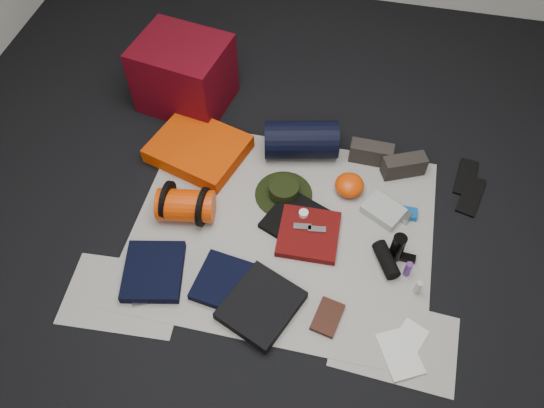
% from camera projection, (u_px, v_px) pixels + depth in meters
% --- Properties ---
extents(floor, '(4.50, 4.50, 0.02)m').
position_uv_depth(floor, '(283.00, 231.00, 2.89)').
color(floor, black).
rests_on(floor, ground).
extents(newspaper_mat, '(1.60, 1.30, 0.01)m').
position_uv_depth(newspaper_mat, '(283.00, 230.00, 2.88)').
color(newspaper_mat, '#BBB8AD').
rests_on(newspaper_mat, floor).
extents(newspaper_sheet_front_left, '(0.61, 0.44, 0.00)m').
position_uv_depth(newspaper_sheet_front_left, '(124.00, 295.00, 2.66)').
color(newspaper_sheet_front_left, '#BBB8AD').
rests_on(newspaper_sheet_front_left, floor).
extents(newspaper_sheet_front_right, '(0.60, 0.43, 0.00)m').
position_uv_depth(newspaper_sheet_front_right, '(395.00, 342.00, 2.51)').
color(newspaper_sheet_front_right, '#BBB8AD').
rests_on(newspaper_sheet_front_right, floor).
extents(red_cabinet, '(0.60, 0.53, 0.44)m').
position_uv_depth(red_cabinet, '(184.00, 74.00, 3.29)').
color(red_cabinet, '#540610').
rests_on(red_cabinet, floor).
extents(sleeping_pad, '(0.62, 0.56, 0.09)m').
position_uv_depth(sleeping_pad, '(199.00, 149.00, 3.16)').
color(sleeping_pad, '#DA3D02').
rests_on(sleeping_pad, newspaper_mat).
extents(stuff_sack, '(0.33, 0.23, 0.18)m').
position_uv_depth(stuff_sack, '(186.00, 206.00, 2.86)').
color(stuff_sack, '#D43803').
rests_on(stuff_sack, newspaper_mat).
extents(sack_strap_left, '(0.02, 0.22, 0.22)m').
position_uv_depth(sack_strap_left, '(168.00, 200.00, 2.86)').
color(sack_strap_left, black).
rests_on(sack_strap_left, newspaper_mat).
extents(sack_strap_right, '(0.03, 0.22, 0.22)m').
position_uv_depth(sack_strap_right, '(203.00, 207.00, 2.83)').
color(sack_strap_right, black).
rests_on(sack_strap_right, newspaper_mat).
extents(navy_duffel, '(0.47, 0.31, 0.22)m').
position_uv_depth(navy_duffel, '(301.00, 140.00, 3.11)').
color(navy_duffel, black).
rests_on(navy_duffel, newspaper_mat).
extents(boonie_brim, '(0.39, 0.39, 0.01)m').
position_uv_depth(boonie_brim, '(284.00, 194.00, 3.01)').
color(boonie_brim, black).
rests_on(boonie_brim, newspaper_mat).
extents(boonie_crown, '(0.17, 0.17, 0.08)m').
position_uv_depth(boonie_crown, '(284.00, 190.00, 2.98)').
color(boonie_crown, black).
rests_on(boonie_crown, boonie_brim).
extents(hiking_boot_left, '(0.25, 0.10, 0.12)m').
position_uv_depth(hiking_boot_left, '(371.00, 153.00, 3.12)').
color(hiking_boot_left, '#2C2722').
rests_on(hiking_boot_left, newspaper_mat).
extents(hiking_boot_right, '(0.26, 0.18, 0.12)m').
position_uv_depth(hiking_boot_right, '(404.00, 166.00, 3.06)').
color(hiking_boot_right, '#2C2722').
rests_on(hiking_boot_right, newspaper_mat).
extents(flip_flop_left, '(0.17, 0.30, 0.02)m').
position_uv_depth(flip_flop_left, '(471.00, 196.00, 3.01)').
color(flip_flop_left, black).
rests_on(flip_flop_left, floor).
extents(flip_flop_right, '(0.15, 0.29, 0.02)m').
position_uv_depth(flip_flop_right, '(466.00, 177.00, 3.09)').
color(flip_flop_right, black).
rests_on(flip_flop_right, floor).
extents(trousers_navy_a, '(0.36, 0.39, 0.05)m').
position_uv_depth(trousers_navy_a, '(154.00, 271.00, 2.70)').
color(trousers_navy_a, black).
rests_on(trousers_navy_a, newspaper_mat).
extents(trousers_navy_b, '(0.28, 0.32, 0.04)m').
position_uv_depth(trousers_navy_b, '(222.00, 281.00, 2.67)').
color(trousers_navy_b, black).
rests_on(trousers_navy_b, newspaper_mat).
extents(trousers_charcoal, '(0.43, 0.45, 0.06)m').
position_uv_depth(trousers_charcoal, '(261.00, 305.00, 2.59)').
color(trousers_charcoal, black).
rests_on(trousers_charcoal, newspaper_mat).
extents(black_tshirt, '(0.42, 0.41, 0.03)m').
position_uv_depth(black_tshirt, '(299.00, 221.00, 2.89)').
color(black_tshirt, black).
rests_on(black_tshirt, newspaper_mat).
extents(red_shirt, '(0.33, 0.33, 0.04)m').
position_uv_depth(red_shirt, '(309.00, 234.00, 2.84)').
color(red_shirt, '#560A09').
rests_on(red_shirt, newspaper_mat).
extents(orange_stuff_sack, '(0.21, 0.21, 0.11)m').
position_uv_depth(orange_stuff_sack, '(349.00, 185.00, 2.99)').
color(orange_stuff_sack, '#D43803').
rests_on(orange_stuff_sack, newspaper_mat).
extents(first_aid_pouch, '(0.26, 0.24, 0.05)m').
position_uv_depth(first_aid_pouch, '(383.00, 211.00, 2.92)').
color(first_aid_pouch, '#99A19A').
rests_on(first_aid_pouch, newspaper_mat).
extents(water_bottle, '(0.09, 0.09, 0.18)m').
position_uv_depth(water_bottle, '(397.00, 247.00, 2.71)').
color(water_bottle, black).
rests_on(water_bottle, newspaper_mat).
extents(speaker, '(0.16, 0.21, 0.08)m').
position_uv_depth(speaker, '(386.00, 260.00, 2.72)').
color(speaker, black).
rests_on(speaker, newspaper_mat).
extents(compact_camera, '(0.12, 0.10, 0.04)m').
position_uv_depth(compact_camera, '(401.00, 215.00, 2.91)').
color(compact_camera, '#AEAEB3').
rests_on(compact_camera, newspaper_mat).
extents(cyan_case, '(0.11, 0.07, 0.04)m').
position_uv_depth(cyan_case, '(407.00, 213.00, 2.92)').
color(cyan_case, '#0E4A8E').
rests_on(cyan_case, newspaper_mat).
extents(toiletry_purple, '(0.04, 0.04, 0.10)m').
position_uv_depth(toiletry_purple, '(408.00, 269.00, 2.68)').
color(toiletry_purple, '#56267C').
rests_on(toiletry_purple, newspaper_mat).
extents(toiletry_clear, '(0.04, 0.04, 0.10)m').
position_uv_depth(toiletry_clear, '(418.00, 287.00, 2.62)').
color(toiletry_clear, '#A5AAA5').
rests_on(toiletry_clear, newspaper_mat).
extents(paperback_book, '(0.15, 0.20, 0.03)m').
position_uv_depth(paperback_book, '(327.00, 317.00, 2.57)').
color(paperback_book, black).
rests_on(paperback_book, newspaper_mat).
extents(map_booklet, '(0.25, 0.28, 0.01)m').
position_uv_depth(map_booklet, '(400.00, 354.00, 2.47)').
color(map_booklet, silver).
rests_on(map_booklet, newspaper_mat).
extents(map_printout, '(0.18, 0.20, 0.01)m').
position_uv_depth(map_printout, '(410.00, 337.00, 2.52)').
color(map_printout, silver).
rests_on(map_printout, newspaper_mat).
extents(sunglasses, '(0.11, 0.05, 0.03)m').
position_uv_depth(sunglasses, '(405.00, 257.00, 2.76)').
color(sunglasses, black).
rests_on(sunglasses, newspaper_mat).
extents(key_cluster, '(0.10, 0.10, 0.01)m').
position_uv_depth(key_cluster, '(140.00, 299.00, 2.63)').
color(key_cluster, '#AEAEB3').
rests_on(key_cluster, newspaper_mat).
extents(tape_roll, '(0.05, 0.05, 0.04)m').
position_uv_depth(tape_roll, '(304.00, 214.00, 2.88)').
color(tape_roll, silver).
rests_on(tape_roll, black_tshirt).
extents(energy_bar_a, '(0.10, 0.05, 0.01)m').
position_uv_depth(energy_bar_a, '(302.00, 227.00, 2.83)').
color(energy_bar_a, '#AEAEB3').
rests_on(energy_bar_a, red_shirt).
extents(energy_bar_b, '(0.10, 0.05, 0.01)m').
position_uv_depth(energy_bar_b, '(317.00, 229.00, 2.82)').
color(energy_bar_b, '#AEAEB3').
rests_on(energy_bar_b, red_shirt).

